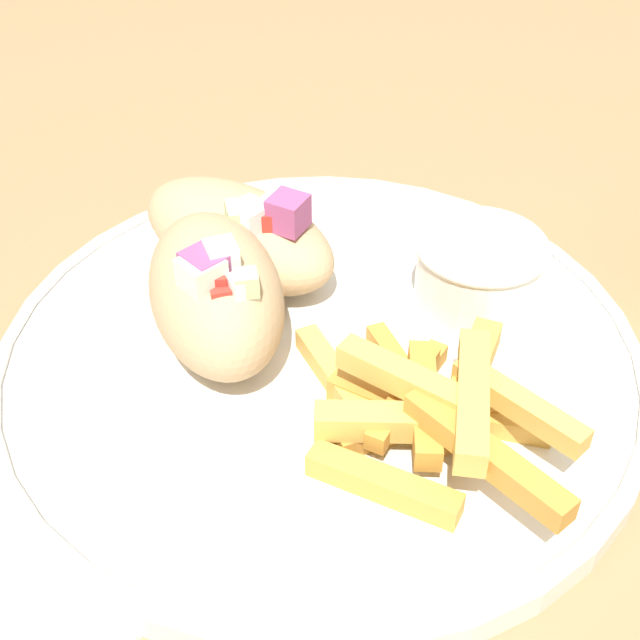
{
  "coord_description": "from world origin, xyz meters",
  "views": [
    {
      "loc": [
        0.21,
        -0.27,
        1.08
      ],
      "look_at": [
        -0.02,
        -0.05,
        0.81
      ],
      "focal_mm": 50.0,
      "sensor_mm": 36.0,
      "label": 1
    }
  ],
  "objects_px": {
    "pita_sandwich_near": "(216,292)",
    "pita_sandwich_far": "(239,233)",
    "fries_pile": "(424,409)",
    "plate": "(320,358)",
    "sauce_ramekin": "(478,271)"
  },
  "relations": [
    {
      "from": "pita_sandwich_near",
      "to": "pita_sandwich_far",
      "type": "bearing_deg",
      "value": 157.99
    },
    {
      "from": "pita_sandwich_far",
      "to": "fries_pile",
      "type": "distance_m",
      "value": 0.15
    },
    {
      "from": "pita_sandwich_far",
      "to": "sauce_ramekin",
      "type": "height_order",
      "value": "pita_sandwich_far"
    },
    {
      "from": "plate",
      "to": "pita_sandwich_far",
      "type": "distance_m",
      "value": 0.08
    },
    {
      "from": "fries_pile",
      "to": "sauce_ramekin",
      "type": "relative_size",
      "value": 2.41
    },
    {
      "from": "plate",
      "to": "fries_pile",
      "type": "bearing_deg",
      "value": -2.38
    },
    {
      "from": "pita_sandwich_far",
      "to": "sauce_ramekin",
      "type": "xyz_separation_m",
      "value": [
        0.11,
        0.07,
        -0.0
      ]
    },
    {
      "from": "plate",
      "to": "pita_sandwich_far",
      "type": "height_order",
      "value": "pita_sandwich_far"
    },
    {
      "from": "pita_sandwich_near",
      "to": "sauce_ramekin",
      "type": "bearing_deg",
      "value": 86.14
    },
    {
      "from": "plate",
      "to": "fries_pile",
      "type": "distance_m",
      "value": 0.07
    },
    {
      "from": "pita_sandwich_near",
      "to": "fries_pile",
      "type": "bearing_deg",
      "value": 42.18
    },
    {
      "from": "pita_sandwich_far",
      "to": "sauce_ramekin",
      "type": "distance_m",
      "value": 0.13
    },
    {
      "from": "plate",
      "to": "pita_sandwich_near",
      "type": "bearing_deg",
      "value": -140.57
    },
    {
      "from": "plate",
      "to": "pita_sandwich_far",
      "type": "xyz_separation_m",
      "value": [
        -0.08,
        0.01,
        0.03
      ]
    },
    {
      "from": "plate",
      "to": "fries_pile",
      "type": "xyz_separation_m",
      "value": [
        0.07,
        -0.0,
        0.02
      ]
    }
  ]
}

